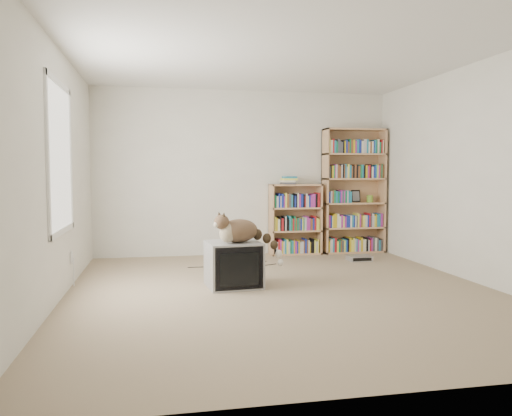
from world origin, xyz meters
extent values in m
cube|color=tan|center=(0.00, 0.00, 0.00)|extent=(4.50, 5.00, 0.01)
cube|color=white|center=(0.00, 2.50, 1.25)|extent=(4.50, 0.02, 2.50)
cube|color=white|center=(0.00, -2.50, 1.25)|extent=(4.50, 0.02, 2.50)
cube|color=white|center=(-2.25, 0.00, 1.25)|extent=(0.02, 5.00, 2.50)
cube|color=white|center=(2.25, 0.00, 1.25)|extent=(0.02, 5.00, 2.50)
cube|color=white|center=(0.00, 0.00, 2.50)|extent=(4.50, 5.00, 0.02)
cube|color=white|center=(-2.24, 0.20, 1.40)|extent=(0.02, 1.22, 1.52)
cube|color=gray|center=(-0.49, 0.33, 0.25)|extent=(0.62, 0.57, 0.50)
cube|color=black|center=(-0.46, 0.09, 0.25)|extent=(0.52, 0.08, 0.46)
cube|color=black|center=(-0.46, 0.07, 0.24)|extent=(0.42, 0.05, 0.35)
cube|color=black|center=(-0.50, 0.44, 0.24)|extent=(0.37, 0.32, 0.30)
ellipsoid|color=#342215|center=(-0.44, 0.30, 0.62)|extent=(0.55, 0.48, 0.26)
ellipsoid|color=#342215|center=(-0.33, 0.35, 0.61)|extent=(0.29, 0.30, 0.19)
ellipsoid|color=#C1B18B|center=(-0.57, 0.21, 0.61)|extent=(0.24, 0.24, 0.21)
ellipsoid|color=#342215|center=(-0.64, 0.19, 0.73)|extent=(0.22, 0.21, 0.16)
sphere|color=beige|center=(-0.69, 0.17, 0.71)|extent=(0.09, 0.09, 0.06)
cone|color=black|center=(-0.62, 0.16, 0.80)|extent=(0.09, 0.09, 0.08)
cone|color=black|center=(-0.65, 0.24, 0.80)|extent=(0.09, 0.09, 0.08)
cube|color=tan|center=(1.24, 2.34, 0.97)|extent=(0.02, 0.30, 1.94)
cube|color=tan|center=(2.19, 2.34, 0.97)|extent=(0.03, 0.30, 1.94)
cube|color=tan|center=(1.72, 2.48, 0.97)|extent=(0.97, 0.03, 1.94)
cube|color=tan|center=(1.72, 2.34, 1.92)|extent=(0.97, 0.30, 0.02)
cube|color=tan|center=(1.72, 2.34, 0.01)|extent=(0.97, 0.30, 0.03)
cube|color=tan|center=(1.72, 2.34, 0.39)|extent=(0.97, 0.30, 0.03)
cube|color=tan|center=(1.72, 2.34, 0.78)|extent=(0.97, 0.30, 0.02)
cube|color=tan|center=(1.72, 2.34, 1.16)|extent=(0.97, 0.30, 0.02)
cube|color=tan|center=(1.72, 2.34, 1.54)|extent=(0.97, 0.30, 0.02)
cube|color=#A8161C|center=(1.72, 2.34, 0.12)|extent=(0.89, 0.24, 0.19)
cube|color=navy|center=(1.72, 2.34, 0.50)|extent=(0.89, 0.24, 0.19)
cube|color=#136B40|center=(1.72, 2.34, 0.88)|extent=(0.89, 0.24, 0.19)
cube|color=beige|center=(1.72, 2.34, 1.27)|extent=(0.89, 0.24, 0.19)
cube|color=black|center=(1.72, 2.34, 1.65)|extent=(0.89, 0.24, 0.19)
cube|color=tan|center=(0.39, 2.34, 0.54)|extent=(0.03, 0.30, 1.08)
cube|color=tan|center=(1.15, 2.34, 0.54)|extent=(0.02, 0.30, 1.08)
cube|color=tan|center=(0.77, 2.48, 0.54)|extent=(0.79, 0.03, 1.08)
cube|color=tan|center=(0.77, 2.34, 1.07)|extent=(0.79, 0.30, 0.02)
cube|color=tan|center=(0.77, 2.34, 0.01)|extent=(0.79, 0.30, 0.03)
cube|color=tan|center=(0.77, 2.34, 0.36)|extent=(0.79, 0.30, 0.03)
cube|color=tan|center=(0.77, 2.34, 0.72)|extent=(0.79, 0.30, 0.02)
cube|color=#A8161C|center=(0.77, 2.34, 0.12)|extent=(0.71, 0.24, 0.19)
cube|color=navy|center=(0.77, 2.34, 0.47)|extent=(0.71, 0.24, 0.19)
cube|color=#136B40|center=(0.77, 2.34, 0.82)|extent=(0.71, 0.24, 0.19)
cube|color=#A8161C|center=(0.65, 2.32, 1.14)|extent=(0.22, 0.28, 0.12)
cylinder|color=olive|center=(1.98, 2.34, 0.84)|extent=(0.10, 0.10, 0.11)
cube|color=black|center=(1.79, 2.44, 0.88)|extent=(0.14, 0.05, 0.19)
cube|color=#B1B2B6|center=(1.51, 1.60, 0.04)|extent=(0.33, 0.24, 0.07)
cube|color=silver|center=(-2.24, 0.68, 0.32)|extent=(0.01, 0.08, 0.13)
camera|label=1|loc=(-1.28, -5.04, 1.25)|focal=35.00mm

